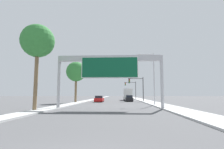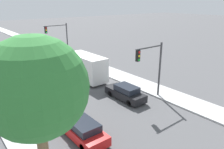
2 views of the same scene
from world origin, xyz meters
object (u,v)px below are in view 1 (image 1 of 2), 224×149
at_px(car_far_left, 99,99).
at_px(palm_tree_background, 76,72).
at_px(street_lamp_right, 152,74).
at_px(truck_box_primary, 128,95).
at_px(traffic_light_near_intersection, 138,85).
at_px(car_far_right, 129,99).
at_px(sign_gantry, 110,66).
at_px(traffic_light_mid_block, 132,87).
at_px(palm_tree_foreground, 38,42).

bearing_deg(car_far_left, palm_tree_background, -136.05).
bearing_deg(street_lamp_right, palm_tree_background, 153.37).
bearing_deg(truck_box_primary, street_lamp_right, -82.48).
bearing_deg(traffic_light_near_intersection, car_far_right, 142.76).
xyz_separation_m(sign_gantry, car_far_right, (3.50, 21.70, -4.65)).
xyz_separation_m(traffic_light_near_intersection, palm_tree_background, (-13.49, -5.76, 2.57)).
height_order(car_far_right, car_far_left, car_far_right).
height_order(car_far_right, traffic_light_near_intersection, traffic_light_near_intersection).
height_order(car_far_right, traffic_light_mid_block, traffic_light_mid_block).
height_order(traffic_light_near_intersection, palm_tree_background, palm_tree_background).
bearing_deg(truck_box_primary, car_far_right, -90.00).
distance_m(truck_box_primary, traffic_light_near_intersection, 10.26).
bearing_deg(palm_tree_background, car_far_right, 32.78).
height_order(sign_gantry, palm_tree_foreground, palm_tree_foreground).
height_order(palm_tree_foreground, palm_tree_background, palm_tree_foreground).
relative_size(car_far_right, traffic_light_near_intersection, 0.81).
xyz_separation_m(traffic_light_near_intersection, traffic_light_mid_block, (-0.09, 20.00, 0.27)).
bearing_deg(palm_tree_foreground, traffic_light_near_intersection, 60.16).
xyz_separation_m(truck_box_primary, traffic_light_near_intersection, (2.08, -9.80, 2.20)).
xyz_separation_m(sign_gantry, street_lamp_right, (6.51, 7.12, -0.30)).
relative_size(sign_gantry, car_far_left, 2.92).
xyz_separation_m(car_far_right, palm_tree_background, (-11.41, -7.35, 5.72)).
bearing_deg(traffic_light_near_intersection, truck_box_primary, 102.00).
bearing_deg(truck_box_primary, traffic_light_mid_block, 78.92).
xyz_separation_m(traffic_light_near_intersection, street_lamp_right, (0.93, -13.00, 1.19)).
distance_m(car_far_left, street_lamp_right, 15.85).
bearing_deg(palm_tree_background, traffic_light_mid_block, 62.51).
distance_m(car_far_right, traffic_light_mid_block, 18.84).
height_order(sign_gantry, traffic_light_near_intersection, sign_gantry).
distance_m(car_far_left, palm_tree_background, 8.41).
relative_size(sign_gantry, traffic_light_mid_block, 2.15).
xyz_separation_m(sign_gantry, car_far_left, (-3.50, 18.61, -4.68)).
relative_size(sign_gantry, palm_tree_background, 1.55).
relative_size(traffic_light_near_intersection, palm_tree_foreground, 0.61).
height_order(sign_gantry, truck_box_primary, sign_gantry).
xyz_separation_m(sign_gantry, palm_tree_background, (-7.91, 14.35, 1.08)).
distance_m(sign_gantry, palm_tree_background, 16.42).
bearing_deg(palm_tree_background, car_far_left, 43.95).
relative_size(car_far_right, street_lamp_right, 0.55).
relative_size(traffic_light_near_intersection, traffic_light_mid_block, 0.94).
bearing_deg(truck_box_primary, car_far_left, -121.75).
relative_size(traffic_light_near_intersection, street_lamp_right, 0.68).
bearing_deg(traffic_light_near_intersection, street_lamp_right, -85.93).
distance_m(car_far_left, traffic_light_near_intersection, 9.74).
height_order(truck_box_primary, palm_tree_foreground, palm_tree_foreground).
xyz_separation_m(car_far_right, truck_box_primary, (-0.00, 8.22, 0.95)).
bearing_deg(traffic_light_near_intersection, palm_tree_background, -156.87).
height_order(car_far_right, palm_tree_foreground, palm_tree_foreground).
bearing_deg(car_far_left, street_lamp_right, -48.93).
bearing_deg(palm_tree_background, street_lamp_right, -26.63).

